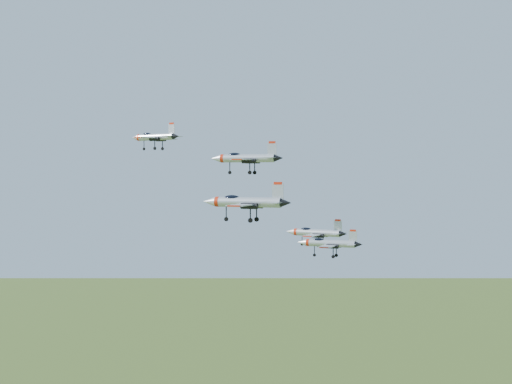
% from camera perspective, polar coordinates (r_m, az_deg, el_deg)
% --- Properties ---
extents(jet_lead, '(12.40, 10.48, 3.35)m').
position_cam_1_polar(jet_lead, '(142.22, -8.16, 4.39)').
color(jet_lead, '#B4BAC1').
extents(jet_left_high, '(13.57, 11.12, 3.64)m').
position_cam_1_polar(jet_left_high, '(124.68, -0.86, 2.73)').
color(jet_left_high, '#B4BAC1').
extents(jet_right_high, '(13.66, 11.22, 3.66)m').
position_cam_1_polar(jet_right_high, '(102.10, -0.88, -0.80)').
color(jet_right_high, '#B4BAC1').
extents(jet_left_low, '(11.76, 9.79, 3.14)m').
position_cam_1_polar(jet_left_low, '(126.92, 4.76, -3.25)').
color(jet_left_low, '#B4BAC1').
extents(jet_right_low, '(10.64, 8.74, 2.85)m').
position_cam_1_polar(jet_right_low, '(112.65, 5.83, -4.09)').
color(jet_right_low, '#B4BAC1').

